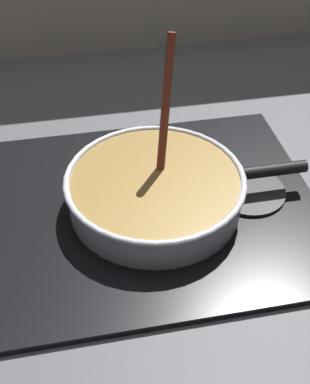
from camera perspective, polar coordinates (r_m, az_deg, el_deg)
name	(u,v)px	position (r m, az deg, el deg)	size (l,w,h in m)	color
ground	(182,290)	(0.80, 2.99, -10.88)	(2.40, 1.60, 0.04)	#4C4C51
hob_plate	(155,207)	(0.89, 0.00, -1.71)	(0.56, 0.48, 0.01)	black
burner_ring	(155,203)	(0.88, 0.00, -1.24)	(0.19, 0.19, 0.01)	#592D0C
spare_burner	(249,191)	(0.92, 10.42, 0.10)	(0.13, 0.13, 0.01)	#262628
cooking_pan	(156,190)	(0.86, 0.09, 0.27)	(0.42, 0.30, 0.27)	silver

